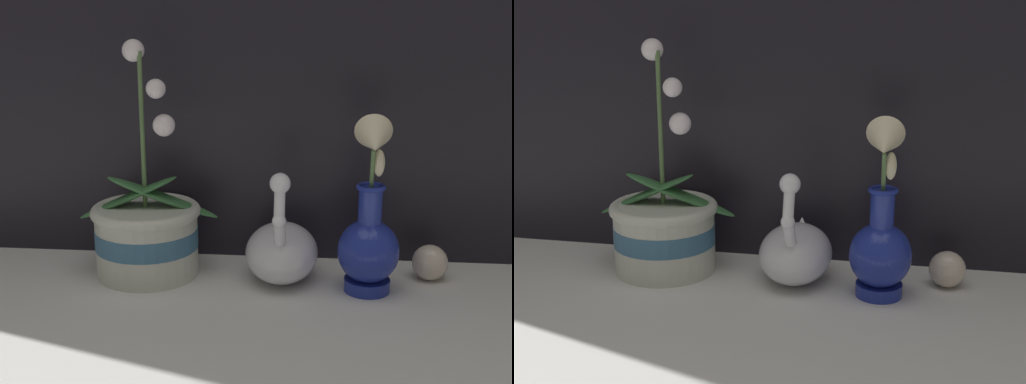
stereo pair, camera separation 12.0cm
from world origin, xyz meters
The scene contains 5 objects.
ground_plane centered at (0.00, 0.00, 0.00)m, with size 2.80×2.80×0.00m, color silver.
orchid_potted_plant centered at (-0.21, 0.12, 0.08)m, with size 0.25×0.19×0.41m.
swan_figurine centered at (0.02, 0.12, 0.05)m, with size 0.12×0.19×0.21m.
blue_vase centered at (0.17, 0.08, 0.10)m, with size 0.10×0.12×0.30m.
glass_sphere centered at (0.28, 0.14, 0.03)m, with size 0.06×0.06×0.06m.
Camera 1 is at (0.09, -1.03, 0.48)m, focal length 50.00 mm.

